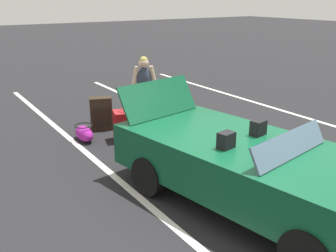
% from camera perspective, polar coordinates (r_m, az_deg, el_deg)
% --- Properties ---
extents(ground_plane, '(80.00, 80.00, 0.00)m').
position_cam_1_polar(ground_plane, '(5.73, 12.12, -11.55)').
color(ground_plane, black).
extents(lot_line_near, '(18.00, 0.12, 0.01)m').
position_cam_1_polar(lot_line_near, '(5.05, 1.99, -15.66)').
color(lot_line_near, silver).
rests_on(lot_line_near, ground_plane).
extents(lot_line_mid, '(18.00, 0.12, 0.01)m').
position_cam_1_polar(lot_line_mid, '(6.78, 21.12, -7.49)').
color(lot_line_mid, silver).
rests_on(lot_line_mid, ground_plane).
extents(convertible_car, '(4.42, 2.43, 1.50)m').
position_cam_1_polar(convertible_car, '(5.37, 14.29, -6.79)').
color(convertible_car, '#0F4C2D').
rests_on(convertible_car, ground_plane).
extents(suitcase_large_black, '(0.43, 0.55, 0.74)m').
position_cam_1_polar(suitcase_large_black, '(8.68, -9.93, 1.83)').
color(suitcase_large_black, '#2D2319').
rests_on(suitcase_large_black, ground_plane).
extents(suitcase_medium_bright, '(0.45, 0.34, 0.83)m').
position_cam_1_polar(suitcase_medium_bright, '(7.97, -7.14, 0.00)').
color(suitcase_medium_bright, red).
rests_on(suitcase_medium_bright, ground_plane).
extents(duffel_bag, '(0.64, 0.38, 0.34)m').
position_cam_1_polar(duffel_bag, '(8.13, -12.38, -1.06)').
color(duffel_bag, '#991E8C').
rests_on(duffel_bag, ground_plane).
extents(traveler_person, '(0.32, 0.59, 1.65)m').
position_cam_1_polar(traveler_person, '(8.35, -3.55, 5.41)').
color(traveler_person, '#4C3F2D').
rests_on(traveler_person, ground_plane).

